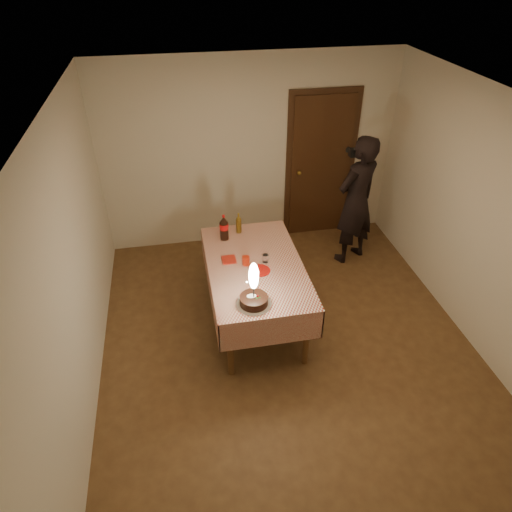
# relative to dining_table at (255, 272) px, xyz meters

# --- Properties ---
(ground) EXTENTS (4.00, 4.50, 0.01)m
(ground) POSITION_rel_dining_table_xyz_m (0.28, -0.41, -0.70)
(ground) COLOR brown
(ground) RESTS_ON ground
(room_shell) EXTENTS (4.04, 4.54, 2.62)m
(room_shell) POSITION_rel_dining_table_xyz_m (0.31, -0.34, 0.96)
(room_shell) COLOR beige
(room_shell) RESTS_ON ground
(dining_table) EXTENTS (1.02, 1.72, 0.80)m
(dining_table) POSITION_rel_dining_table_xyz_m (0.00, 0.00, 0.00)
(dining_table) COLOR brown
(dining_table) RESTS_ON ground
(birthday_cake) EXTENTS (0.34, 0.34, 0.48)m
(birthday_cake) POSITION_rel_dining_table_xyz_m (-0.13, -0.63, 0.23)
(birthday_cake) COLOR white
(birthday_cake) RESTS_ON dining_table
(red_plate) EXTENTS (0.22, 0.22, 0.01)m
(red_plate) POSITION_rel_dining_table_xyz_m (0.03, -0.12, 0.11)
(red_plate) COLOR red
(red_plate) RESTS_ON dining_table
(red_cup) EXTENTS (0.08, 0.08, 0.10)m
(red_cup) POSITION_rel_dining_table_xyz_m (-0.10, 0.02, 0.16)
(red_cup) COLOR #AA200B
(red_cup) RESTS_ON dining_table
(clear_cup) EXTENTS (0.07, 0.07, 0.09)m
(clear_cup) POSITION_rel_dining_table_xyz_m (0.12, 0.03, 0.15)
(clear_cup) COLOR white
(clear_cup) RESTS_ON dining_table
(napkin_stack) EXTENTS (0.15, 0.15, 0.02)m
(napkin_stack) POSITION_rel_dining_table_xyz_m (-0.27, 0.13, 0.12)
(napkin_stack) COLOR #A51F12
(napkin_stack) RESTS_ON dining_table
(cola_bottle) EXTENTS (0.10, 0.10, 0.32)m
(cola_bottle) POSITION_rel_dining_table_xyz_m (-0.26, 0.57, 0.26)
(cola_bottle) COLOR black
(cola_bottle) RESTS_ON dining_table
(amber_bottle_left) EXTENTS (0.06, 0.06, 0.26)m
(amber_bottle_left) POSITION_rel_dining_table_xyz_m (-0.07, 0.69, 0.22)
(amber_bottle_left) COLOR #51380E
(amber_bottle_left) RESTS_ON dining_table
(photographer) EXTENTS (0.76, 0.66, 1.76)m
(photographer) POSITION_rel_dining_table_xyz_m (1.53, 1.03, 0.19)
(photographer) COLOR black
(photographer) RESTS_ON ground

